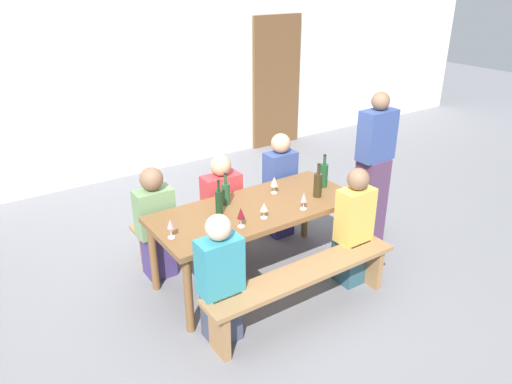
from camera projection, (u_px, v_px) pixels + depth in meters
name	position (u px, v px, depth m)	size (l,w,h in m)	color
ground_plane	(256.00, 276.00, 4.75)	(24.00, 24.00, 0.00)	slate
back_wall	(121.00, 62.00, 6.53)	(14.00, 0.20, 3.20)	white
wooden_door	(276.00, 82.00, 7.93)	(0.90, 0.06, 2.10)	brown
tasting_table	(256.00, 215.00, 4.47)	(1.94, 0.82, 0.75)	brown
bench_near	(304.00, 281.00, 4.07)	(1.84, 0.30, 0.45)	#9E7247
bench_far	(218.00, 216.00, 5.14)	(1.84, 0.30, 0.45)	#9E7247
wine_bottle_0	(219.00, 202.00, 4.26)	(0.06, 0.06, 0.33)	#143319
wine_bottle_1	(318.00, 184.00, 4.59)	(0.08, 0.08, 0.33)	#332814
wine_bottle_2	(226.00, 193.00, 4.45)	(0.08, 0.08, 0.31)	#234C2D
wine_bottle_3	(324.00, 175.00, 4.80)	(0.08, 0.08, 0.34)	#194723
wine_glass_0	(241.00, 214.00, 4.04)	(0.07, 0.07, 0.18)	silver
wine_glass_1	(170.00, 225.00, 3.88)	(0.06, 0.06, 0.17)	silver
wine_glass_2	(274.00, 182.00, 4.67)	(0.07, 0.07, 0.17)	silver
wine_glass_3	(264.00, 207.00, 4.20)	(0.07, 0.07, 0.14)	silver
wine_glass_4	(304.00, 198.00, 4.35)	(0.06, 0.06, 0.17)	silver
seated_guest_near_0	(220.00, 282.00, 3.74)	(0.34, 0.24, 1.11)	#3F465B
seated_guest_near_1	(353.00, 229.00, 4.45)	(0.32, 0.24, 1.16)	#2E5764
seated_guest_far_0	(156.00, 225.00, 4.56)	(0.35, 0.24, 1.12)	#44346E
seated_guest_far_1	(222.00, 208.00, 4.94)	(0.39, 0.24, 1.09)	#4F3C35
seated_guest_far_2	(280.00, 187.00, 5.29)	(0.33, 0.24, 1.18)	navy
standing_host	(373.00, 173.00, 5.06)	(0.38, 0.24, 1.64)	#533555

